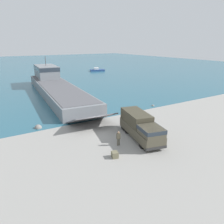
# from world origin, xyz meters

# --- Properties ---
(ground_plane) EXTENTS (240.00, 240.00, 0.00)m
(ground_plane) POSITION_xyz_m (0.00, 0.00, 0.00)
(ground_plane) COLOR gray
(water_surface) EXTENTS (240.00, 180.00, 0.01)m
(water_surface) POSITION_xyz_m (0.00, 94.44, 0.00)
(water_surface) COLOR #285B70
(water_surface) RESTS_ON ground_plane
(landing_craft) EXTENTS (10.66, 42.31, 7.84)m
(landing_craft) POSITION_xyz_m (2.80, 26.64, 1.91)
(landing_craft) COLOR gray
(landing_craft) RESTS_ON ground_plane
(military_truck) EXTENTS (4.28, 8.50, 2.97)m
(military_truck) POSITION_xyz_m (3.77, -4.39, 1.54)
(military_truck) COLOR #4C4738
(military_truck) RESTS_ON ground_plane
(soldier_on_ramp) EXTENTS (0.48, 0.34, 1.73)m
(soldier_on_ramp) POSITION_xyz_m (0.28, -4.77, 1.00)
(soldier_on_ramp) COLOR #4C4738
(soldier_on_ramp) RESTS_ON ground_plane
(moored_boat_a) EXTENTS (6.43, 4.37, 1.46)m
(moored_boat_a) POSITION_xyz_m (30.28, 57.09, 0.48)
(moored_boat_a) COLOR navy
(moored_boat_a) RESTS_ON ground_plane
(mooring_bollard) EXTENTS (0.36, 0.36, 0.77)m
(mooring_bollard) POSITION_xyz_m (9.11, 2.71, 0.41)
(mooring_bollard) COLOR #333338
(mooring_bollard) RESTS_ON ground_plane
(cargo_crate) EXTENTS (0.80, 0.89, 0.63)m
(cargo_crate) POSITION_xyz_m (-1.56, -6.88, 0.31)
(cargo_crate) COLOR #6B664C
(cargo_crate) RESTS_ON ground_plane
(shoreline_rock_a) EXTENTS (0.51, 0.51, 0.51)m
(shoreline_rock_a) POSITION_xyz_m (14.79, 5.57, 0.00)
(shoreline_rock_a) COLOR gray
(shoreline_rock_a) RESTS_ON ground_plane
(shoreline_rock_b) EXTENTS (1.00, 1.00, 1.00)m
(shoreline_rock_b) POSITION_xyz_m (-6.31, 5.56, 0.00)
(shoreline_rock_b) COLOR gray
(shoreline_rock_b) RESTS_ON ground_plane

